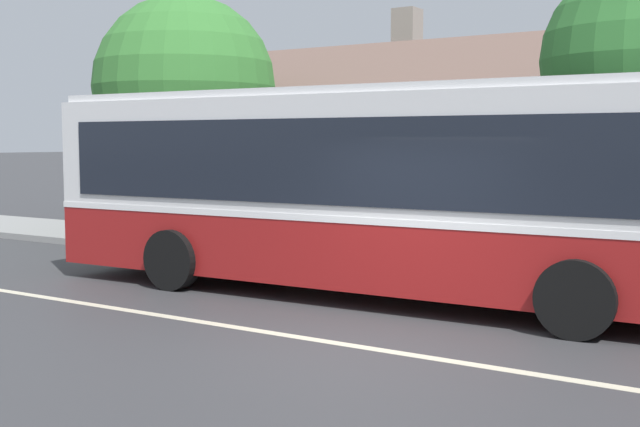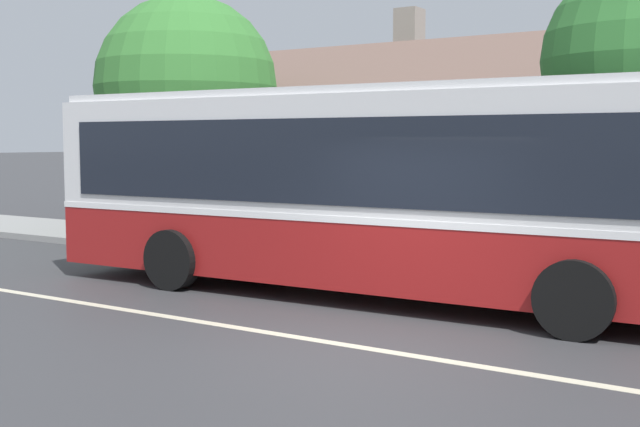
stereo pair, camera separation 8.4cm
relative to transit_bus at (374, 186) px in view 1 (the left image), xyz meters
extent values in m
plane|color=#38383A|center=(1.36, -2.90, -1.74)|extent=(300.00, 300.00, 0.00)
cube|color=gray|center=(1.36, 3.10, -1.67)|extent=(60.00, 3.00, 0.15)
cube|color=beige|center=(1.36, -2.90, -1.74)|extent=(60.00, 0.16, 0.01)
cube|color=brown|center=(2.39, 7.50, 2.56)|extent=(25.89, 4.12, 1.90)
cube|color=gray|center=(-4.57, 10.34, 3.94)|extent=(0.70, 0.70, 1.20)
cube|color=black|center=(-6.46, 5.44, 0.15)|extent=(1.10, 0.06, 1.30)
cube|color=black|center=(-0.56, 5.44, 0.15)|extent=(1.10, 0.06, 1.30)
cube|color=maroon|center=(-0.02, 0.00, -0.97)|extent=(11.16, 2.87, 0.99)
cube|color=white|center=(-0.02, 0.00, -0.42)|extent=(11.18, 2.89, 0.10)
cube|color=silver|center=(-0.02, 0.00, 0.51)|extent=(11.16, 2.87, 1.75)
cube|color=silver|center=(-0.02, 0.00, 1.44)|extent=(10.93, 2.73, 0.12)
cube|color=black|center=(-0.06, 1.26, 0.41)|extent=(10.19, 0.37, 1.25)
cube|color=black|center=(0.02, -1.27, 0.41)|extent=(10.19, 0.37, 1.25)
cube|color=#B21919|center=(-1.44, 1.22, -0.97)|extent=(3.10, 0.13, 0.70)
cylinder|color=black|center=(3.37, 1.36, -1.24)|extent=(1.01, 0.31, 1.00)
cylinder|color=black|center=(3.46, -1.14, -1.24)|extent=(1.01, 0.31, 1.00)
cylinder|color=black|center=(-3.10, 1.15, -1.24)|extent=(1.01, 0.31, 1.00)
cylinder|color=black|center=(-3.02, -1.35, -1.24)|extent=(1.01, 0.31, 1.00)
cube|color=brown|center=(-5.61, 3.05, -1.14)|extent=(1.56, 0.10, 0.04)
cube|color=brown|center=(-5.61, 2.91, -1.14)|extent=(1.56, 0.10, 0.04)
cube|color=brown|center=(-5.61, 2.76, -1.14)|extent=(1.56, 0.10, 0.04)
cube|color=brown|center=(-5.61, 2.64, -0.84)|extent=(1.56, 0.04, 0.10)
cube|color=brown|center=(-5.61, 2.64, -0.70)|extent=(1.56, 0.04, 0.10)
cube|color=black|center=(-4.98, 2.91, -1.37)|extent=(0.08, 0.43, 0.45)
cube|color=black|center=(-6.23, 2.91, -1.37)|extent=(0.08, 0.43, 0.45)
cube|color=brown|center=(-1.36, 3.02, -1.14)|extent=(1.68, 0.10, 0.04)
cube|color=brown|center=(-1.36, 2.88, -1.14)|extent=(1.68, 0.10, 0.04)
cube|color=brown|center=(-1.36, 2.73, -1.14)|extent=(1.68, 0.10, 0.04)
cube|color=brown|center=(-1.36, 2.61, -0.84)|extent=(1.68, 0.04, 0.10)
cube|color=brown|center=(-1.36, 2.61, -0.70)|extent=(1.68, 0.04, 0.10)
cube|color=black|center=(-0.69, 2.88, -1.37)|extent=(0.08, 0.43, 0.45)
cube|color=black|center=(-2.03, 2.88, -1.37)|extent=(0.08, 0.43, 0.45)
cylinder|color=#4C3828|center=(3.24, 3.83, -0.39)|extent=(0.33, 0.33, 2.69)
cylinder|color=#4C3828|center=(-7.35, 3.83, -0.58)|extent=(0.44, 0.44, 2.32)
sphere|color=#387A33|center=(-7.35, 3.83, 2.02)|extent=(4.43, 4.43, 4.43)
sphere|color=#387A33|center=(-7.22, 3.67, 1.36)|extent=(2.72, 2.72, 2.72)
camera|label=1|loc=(6.01, -11.03, 0.69)|focal=45.00mm
camera|label=2|loc=(6.08, -10.99, 0.69)|focal=45.00mm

